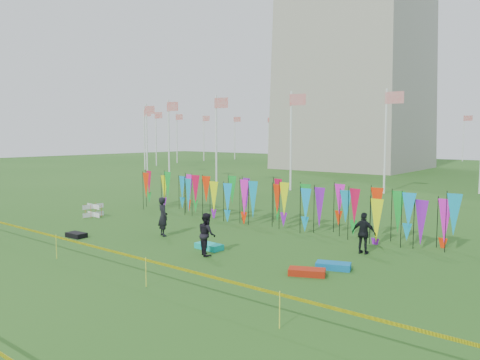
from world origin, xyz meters
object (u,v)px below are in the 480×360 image
Objects in this scene: box_kite at (93,210)px; kite_bag_black at (76,235)px; person_right at (364,233)px; person_left at (163,217)px; kite_bag_red at (307,272)px; kite_bag_teal at (333,266)px; person_mid at (207,234)px; kite_bag_turquoise at (209,246)px.

kite_bag_black is (3.92, -3.48, -0.25)m from box_kite.
kite_bag_black is (-11.10, -5.29, -0.69)m from person_right.
kite_bag_red is at bearing -166.50° from person_left.
kite_bag_black is at bearing 64.46° from person_left.
kite_bag_red is 1.02× the size of kite_bag_teal.
box_kite is at bearing 3.73° from person_right.
person_mid is at bearing -11.18° from box_kite.
kite_bag_red is (14.77, -1.92, -0.25)m from box_kite.
kite_bag_black is at bearing 45.54° from person_mid.
kite_bag_red is at bearing 8.19° from kite_bag_black.
kite_bag_black is 11.50m from kite_bag_teal.
kite_bag_red is 10.95m from kite_bag_black.
box_kite reaches higher than kite_bag_black.
box_kite is at bearing 172.16° from kite_bag_turquoise.
kite_bag_teal is (4.60, 1.32, -0.69)m from person_mid.
kite_bag_black is at bearing -166.28° from kite_bag_teal.
box_kite is 0.79× the size of kite_bag_black.
kite_bag_turquoise is 6.39m from kite_bag_black.
person_right is (15.03, 1.81, 0.44)m from box_kite.
kite_bag_turquoise is (-0.54, 0.70, -0.69)m from person_mid.
person_right is 12.32m from kite_bag_black.
person_left is at bearing 15.78° from person_mid.
person_mid is at bearing -177.94° from kite_bag_red.
kite_bag_red is at bearing 82.88° from person_right.
person_mid is 6.76m from kite_bag_black.
kite_bag_turquoise is at bearing -173.16° from kite_bag_teal.
kite_bag_red is at bearing -6.53° from kite_bag_turquoise.
kite_bag_red is 1.28× the size of kite_bag_black.
person_mid is 1.01× the size of person_right.
kite_bag_turquoise is 0.96× the size of kite_bag_red.
person_left reaches higher than box_kite.
kite_bag_black is (-2.77, -2.62, -0.77)m from person_left.
person_left is at bearing -7.33° from box_kite.
kite_bag_teal reaches higher than kite_bag_red.
person_mid is (3.81, -1.21, -0.07)m from person_left.
person_mid reaches higher than kite_bag_red.
person_left is (6.69, -0.86, 0.52)m from box_kite.
kite_bag_red is (-0.26, -3.73, -0.69)m from person_right.
person_right is 1.41× the size of kite_bag_turquoise.
kite_bag_teal is at bearing -130.51° from person_mid.
person_right is at bearing 91.61° from kite_bag_teal.
person_right reaches higher than kite_bag_teal.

